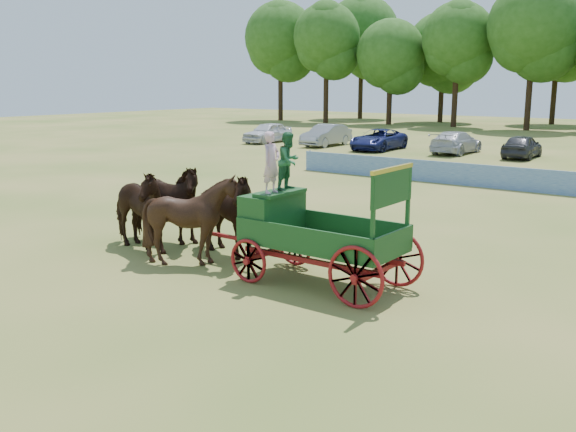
% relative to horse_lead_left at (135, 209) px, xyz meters
% --- Properties ---
extents(ground, '(160.00, 160.00, 0.00)m').
position_rel_horse_lead_left_xyz_m(ground, '(7.89, -0.84, -1.21)').
color(ground, '#A78C4B').
rests_on(ground, ground).
extents(horse_lead_left, '(3.04, 1.72, 2.43)m').
position_rel_horse_lead_left_xyz_m(horse_lead_left, '(0.00, 0.00, 0.00)').
color(horse_lead_left, '#32190D').
rests_on(horse_lead_left, ground).
extents(horse_lead_right, '(3.07, 1.83, 2.43)m').
position_rel_horse_lead_left_xyz_m(horse_lead_right, '(0.00, 1.10, 0.00)').
color(horse_lead_right, '#32190D').
rests_on(horse_lead_right, ground).
extents(horse_wheel_left, '(2.47, 2.27, 2.43)m').
position_rel_horse_lead_left_xyz_m(horse_wheel_left, '(2.40, 0.00, 0.00)').
color(horse_wheel_left, '#32190D').
rests_on(horse_wheel_left, ground).
extents(horse_wheel_right, '(3.06, 1.81, 2.43)m').
position_rel_horse_lead_left_xyz_m(horse_wheel_right, '(2.40, 1.10, 0.00)').
color(horse_wheel_right, '#32190D').
rests_on(horse_wheel_right, ground).
extents(farm_dray, '(6.00, 2.00, 3.63)m').
position_rel_horse_lead_left_xyz_m(farm_dray, '(5.38, 0.57, 0.36)').
color(farm_dray, maroon).
rests_on(farm_dray, ground).
extents(sponsor_banner, '(26.00, 0.08, 1.05)m').
position_rel_horse_lead_left_xyz_m(sponsor_banner, '(6.89, 17.16, -0.69)').
color(sponsor_banner, '#1B4994').
rests_on(sponsor_banner, ground).
extents(parked_cars, '(40.90, 6.51, 1.63)m').
position_rel_horse_lead_left_xyz_m(parked_cars, '(1.33, 29.28, -0.44)').
color(parked_cars, silver).
rests_on(parked_cars, ground).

